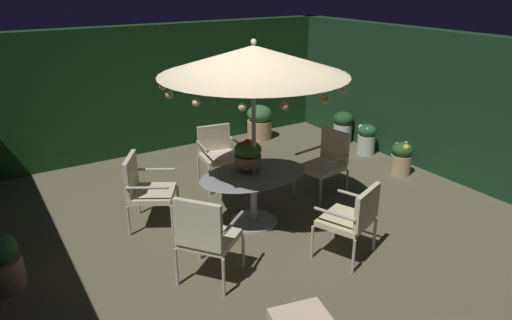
{
  "coord_description": "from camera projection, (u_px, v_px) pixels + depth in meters",
  "views": [
    {
      "loc": [
        -3.01,
        -4.83,
        3.17
      ],
      "look_at": [
        0.01,
        0.01,
        0.94
      ],
      "focal_mm": 33.22,
      "sensor_mm": 36.0,
      "label": 1
    }
  ],
  "objects": [
    {
      "name": "centerpiece_planter",
      "position": [
        248.0,
        154.0,
        6.23
      ],
      "size": [
        0.36,
        0.36,
        0.45
      ],
      "color": "#87644F",
      "rests_on": "patio_dining_table"
    },
    {
      "name": "hedge_backdrop_right",
      "position": [
        443.0,
        104.0,
        7.84
      ],
      "size": [
        0.3,
        7.56,
        2.35
      ],
      "primitive_type": "cube",
      "color": "#17371F",
      "rests_on": "ground_plane"
    },
    {
      "name": "patio_chair_northeast",
      "position": [
        144.0,
        186.0,
        6.27
      ],
      "size": [
        0.83,
        0.84,
        0.98
      ],
      "color": "#B7B7A8",
      "rests_on": "ground_plane"
    },
    {
      "name": "patio_chair_east",
      "position": [
        205.0,
        234.0,
        5.02
      ],
      "size": [
        0.81,
        0.81,
        1.06
      ],
      "color": "#BCADAD",
      "rests_on": "ground_plane"
    },
    {
      "name": "patio_chair_north",
      "position": [
        218.0,
        151.0,
        7.53
      ],
      "size": [
        0.67,
        0.66,
        0.94
      ],
      "color": "#B2B1A8",
      "rests_on": "ground_plane"
    },
    {
      "name": "potted_plant_back_right",
      "position": [
        366.0,
        138.0,
        8.91
      ],
      "size": [
        0.34,
        0.34,
        0.57
      ],
      "color": "beige",
      "rests_on": "ground_plane"
    },
    {
      "name": "patio_umbrella",
      "position": [
        254.0,
        61.0,
        5.71
      ],
      "size": [
        2.35,
        2.35,
        2.47
      ],
      "color": "#B6B3A4",
      "rests_on": "ground_plane"
    },
    {
      "name": "potted_plant_left_far",
      "position": [
        401.0,
        158.0,
        7.99
      ],
      "size": [
        0.35,
        0.35,
        0.57
      ],
      "color": "tan",
      "rests_on": "ground_plane"
    },
    {
      "name": "potted_plant_right_near",
      "position": [
        343.0,
        126.0,
        9.54
      ],
      "size": [
        0.4,
        0.4,
        0.63
      ],
      "color": "silver",
      "rests_on": "ground_plane"
    },
    {
      "name": "ground_plane",
      "position": [
        255.0,
        225.0,
        6.46
      ],
      "size": [
        7.65,
        7.56,
        0.02
      ],
      "primitive_type": "cube",
      "color": "brown"
    },
    {
      "name": "patio_chair_southeast",
      "position": [
        353.0,
        216.0,
        5.52
      ],
      "size": [
        0.78,
        0.75,
        0.93
      ],
      "color": "#BBB1A4",
      "rests_on": "ground_plane"
    },
    {
      "name": "potted_plant_front_corner",
      "position": [
        259.0,
        121.0,
        9.75
      ],
      "size": [
        0.51,
        0.51,
        0.7
      ],
      "color": "tan",
      "rests_on": "ground_plane"
    },
    {
      "name": "hedge_backdrop_rear",
      "position": [
        153.0,
        89.0,
        8.89
      ],
      "size": [
        7.65,
        0.3,
        2.35
      ],
      "primitive_type": "cube",
      "color": "#153617",
      "rests_on": "ground_plane"
    },
    {
      "name": "patio_chair_south",
      "position": [
        326.0,
        160.0,
        7.19
      ],
      "size": [
        0.71,
        0.66,
        0.98
      ],
      "color": "#B6B4AB",
      "rests_on": "ground_plane"
    },
    {
      "name": "patio_dining_table",
      "position": [
        254.0,
        186.0,
        6.31
      ],
      "size": [
        1.52,
        1.02,
        0.73
      ],
      "color": "#B8B2AC",
      "rests_on": "ground_plane"
    }
  ]
}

